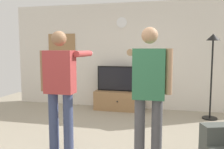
{
  "coord_description": "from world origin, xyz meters",
  "views": [
    {
      "loc": [
        0.98,
        -3.15,
        1.53
      ],
      "look_at": [
        -0.06,
        1.2,
        1.05
      ],
      "focal_mm": 38.09,
      "sensor_mm": 36.0,
      "label": 1
    }
  ],
  "objects_px": {
    "tv_stand": "(119,101)",
    "person_standing_nearer_lamp": "(60,86)",
    "framed_picture": "(62,43)",
    "television": "(120,79)",
    "floor_lamp": "(212,59)",
    "wall_clock": "(122,23)",
    "person_standing_nearer_couch": "(149,88)"
  },
  "relations": [
    {
      "from": "person_standing_nearer_lamp",
      "to": "framed_picture",
      "type": "bearing_deg",
      "value": 114.79
    },
    {
      "from": "television",
      "to": "floor_lamp",
      "type": "relative_size",
      "value": 0.61
    },
    {
      "from": "wall_clock",
      "to": "person_standing_nearer_lamp",
      "type": "relative_size",
      "value": 0.15
    },
    {
      "from": "floor_lamp",
      "to": "person_standing_nearer_couch",
      "type": "xyz_separation_m",
      "value": [
        -1.15,
        -2.39,
        -0.3
      ]
    },
    {
      "from": "tv_stand",
      "to": "framed_picture",
      "type": "bearing_deg",
      "value": 169.98
    },
    {
      "from": "television",
      "to": "framed_picture",
      "type": "bearing_deg",
      "value": 171.53
    },
    {
      "from": "tv_stand",
      "to": "television",
      "type": "height_order",
      "value": "television"
    },
    {
      "from": "television",
      "to": "person_standing_nearer_lamp",
      "type": "bearing_deg",
      "value": -96.22
    },
    {
      "from": "tv_stand",
      "to": "framed_picture",
      "type": "relative_size",
      "value": 1.59
    },
    {
      "from": "framed_picture",
      "to": "person_standing_nearer_lamp",
      "type": "distance_m",
      "value": 3.35
    },
    {
      "from": "framed_picture",
      "to": "person_standing_nearer_couch",
      "type": "relative_size",
      "value": 0.43
    },
    {
      "from": "wall_clock",
      "to": "person_standing_nearer_lamp",
      "type": "bearing_deg",
      "value": -95.71
    },
    {
      "from": "framed_picture",
      "to": "floor_lamp",
      "type": "height_order",
      "value": "framed_picture"
    },
    {
      "from": "framed_picture",
      "to": "floor_lamp",
      "type": "bearing_deg",
      "value": -8.82
    },
    {
      "from": "tv_stand",
      "to": "person_standing_nearer_lamp",
      "type": "bearing_deg",
      "value": -96.33
    },
    {
      "from": "television",
      "to": "wall_clock",
      "type": "distance_m",
      "value": 1.43
    },
    {
      "from": "person_standing_nearer_lamp",
      "to": "wall_clock",
      "type": "bearing_deg",
      "value": 84.29
    },
    {
      "from": "tv_stand",
      "to": "person_standing_nearer_lamp",
      "type": "xyz_separation_m",
      "value": [
        -0.3,
        -2.68,
        0.78
      ]
    },
    {
      "from": "television",
      "to": "person_standing_nearer_couch",
      "type": "bearing_deg",
      "value": -70.82
    },
    {
      "from": "person_standing_nearer_lamp",
      "to": "person_standing_nearer_couch",
      "type": "relative_size",
      "value": 0.99
    },
    {
      "from": "person_standing_nearer_lamp",
      "to": "television",
      "type": "bearing_deg",
      "value": 83.78
    },
    {
      "from": "tv_stand",
      "to": "wall_clock",
      "type": "relative_size",
      "value": 4.66
    },
    {
      "from": "tv_stand",
      "to": "television",
      "type": "xyz_separation_m",
      "value": [
        -0.0,
        0.05,
        0.55
      ]
    },
    {
      "from": "framed_picture",
      "to": "person_standing_nearer_couch",
      "type": "xyz_separation_m",
      "value": [
        2.62,
        -2.97,
        -0.68
      ]
    },
    {
      "from": "framed_picture",
      "to": "tv_stand",
      "type": "bearing_deg",
      "value": -10.02
    },
    {
      "from": "tv_stand",
      "to": "wall_clock",
      "type": "distance_m",
      "value": 1.98
    },
    {
      "from": "tv_stand",
      "to": "framed_picture",
      "type": "height_order",
      "value": "framed_picture"
    },
    {
      "from": "wall_clock",
      "to": "person_standing_nearer_couch",
      "type": "bearing_deg",
      "value": -72.29
    },
    {
      "from": "floor_lamp",
      "to": "person_standing_nearer_lamp",
      "type": "relative_size",
      "value": 1.04
    },
    {
      "from": "television",
      "to": "floor_lamp",
      "type": "height_order",
      "value": "floor_lamp"
    },
    {
      "from": "television",
      "to": "framed_picture",
      "type": "relative_size",
      "value": 1.46
    },
    {
      "from": "television",
      "to": "person_standing_nearer_lamp",
      "type": "height_order",
      "value": "person_standing_nearer_lamp"
    }
  ]
}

